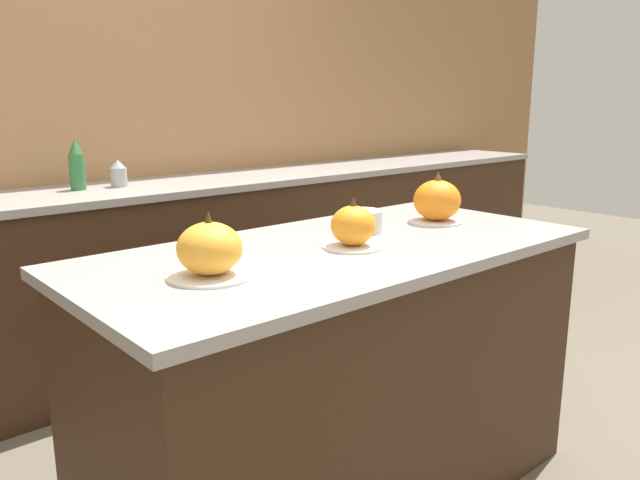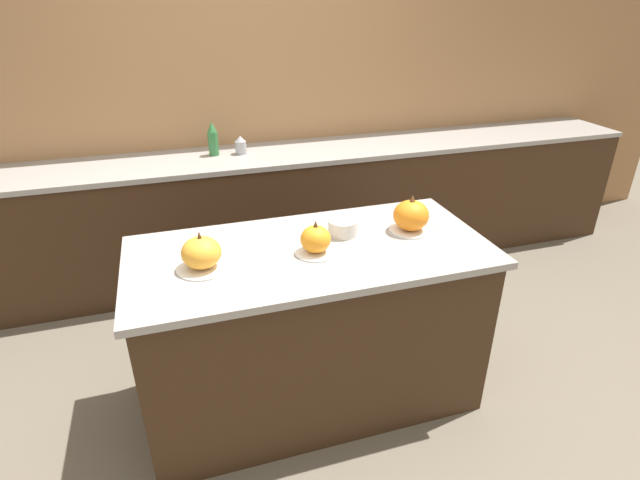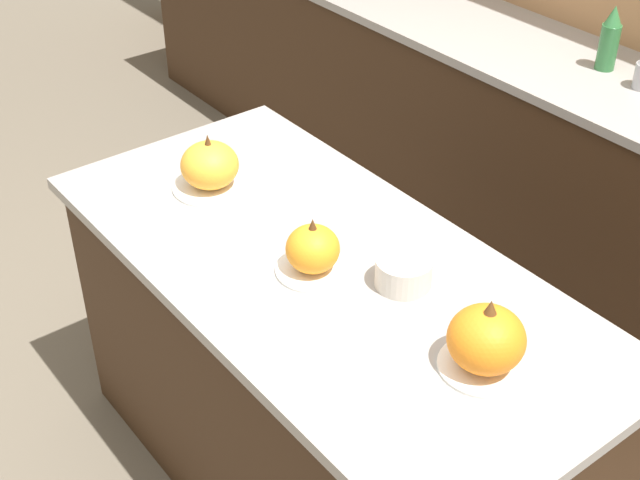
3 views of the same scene
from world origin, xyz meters
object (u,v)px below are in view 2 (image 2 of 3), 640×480
pumpkin_cake_right (411,216)px  bottle_short (241,145)px  mixing_bowl (343,227)px  bottle_tall (213,139)px  pumpkin_cake_center (316,240)px  pumpkin_cake_left (201,254)px

pumpkin_cake_right → bottle_short: pumpkin_cake_right is taller
bottle_short → mixing_bowl: bottle_short is taller
bottle_tall → bottle_short: (0.19, -0.03, -0.05)m
pumpkin_cake_center → bottle_tall: 1.57m
pumpkin_cake_left → bottle_tall: size_ratio=0.97×
pumpkin_cake_left → pumpkin_cake_right: pumpkin_cake_right is taller
pumpkin_cake_center → bottle_short: size_ratio=1.51×
mixing_bowl → bottle_tall: bearing=108.4°
pumpkin_cake_center → bottle_tall: bottle_tall is taller
pumpkin_cake_right → bottle_tall: (-0.80, 1.46, 0.07)m
bottle_short → mixing_bowl: (0.28, -1.37, -0.06)m
pumpkin_cake_right → mixing_bowl: bearing=169.6°
bottle_tall → pumpkin_cake_left: bearing=-98.5°
pumpkin_cake_center → mixing_bowl: 0.24m
pumpkin_cake_left → pumpkin_cake_right: bearing=4.2°
pumpkin_cake_right → bottle_short: bearing=113.2°
bottle_tall → mixing_bowl: size_ratio=1.64×
pumpkin_cake_left → pumpkin_cake_center: size_ratio=1.18×
pumpkin_cake_left → mixing_bowl: size_ratio=1.59×
bottle_tall → mixing_bowl: bottle_tall is taller
bottle_short → bottle_tall: bearing=172.1°
pumpkin_cake_center → bottle_short: (-0.09, 1.52, 0.04)m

